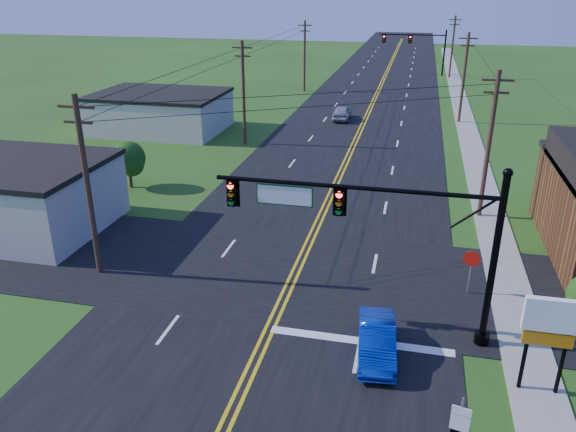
% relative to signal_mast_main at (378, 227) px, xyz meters
% --- Properties ---
extents(road_main, '(16.00, 220.00, 0.04)m').
position_rel_signal_mast_main_xyz_m(road_main, '(-4.34, 42.00, -4.73)').
color(road_main, black).
rests_on(road_main, ground).
extents(road_cross, '(70.00, 10.00, 0.04)m').
position_rel_signal_mast_main_xyz_m(road_cross, '(-4.34, 4.00, -4.73)').
color(road_cross, black).
rests_on(road_cross, ground).
extents(sidewalk, '(2.00, 160.00, 0.08)m').
position_rel_signal_mast_main_xyz_m(sidewalk, '(6.16, 32.00, -4.71)').
color(sidewalk, gray).
rests_on(sidewalk, ground).
extents(signal_mast_main, '(11.30, 0.60, 7.48)m').
position_rel_signal_mast_main_xyz_m(signal_mast_main, '(0.00, 0.00, 0.00)').
color(signal_mast_main, black).
rests_on(signal_mast_main, ground).
extents(signal_mast_far, '(10.98, 0.60, 7.48)m').
position_rel_signal_mast_main_xyz_m(signal_mast_far, '(0.10, 72.00, -0.20)').
color(signal_mast_far, black).
rests_on(signal_mast_far, ground).
extents(cream_bldg_near, '(10.20, 8.20, 4.10)m').
position_rel_signal_mast_main_xyz_m(cream_bldg_near, '(-21.34, 6.00, -2.69)').
color(cream_bldg_near, beige).
rests_on(cream_bldg_near, ground).
extents(cream_bldg_far, '(12.20, 9.20, 3.70)m').
position_rel_signal_mast_main_xyz_m(cream_bldg_far, '(-23.34, 30.00, -2.89)').
color(cream_bldg_far, beige).
rests_on(cream_bldg_far, ground).
extents(utility_pole_left_a, '(1.80, 0.28, 9.00)m').
position_rel_signal_mast_main_xyz_m(utility_pole_left_a, '(-13.84, 2.00, -0.03)').
color(utility_pole_left_a, '#382619').
rests_on(utility_pole_left_a, ground).
extents(utility_pole_left_b, '(1.80, 0.28, 9.00)m').
position_rel_signal_mast_main_xyz_m(utility_pole_left_b, '(-13.84, 27.00, -0.03)').
color(utility_pole_left_b, '#382619').
rests_on(utility_pole_left_b, ground).
extents(utility_pole_left_c, '(1.80, 0.28, 9.00)m').
position_rel_signal_mast_main_xyz_m(utility_pole_left_c, '(-13.84, 54.00, -0.03)').
color(utility_pole_left_c, '#382619').
rests_on(utility_pole_left_c, ground).
extents(utility_pole_right_a, '(1.80, 0.28, 9.00)m').
position_rel_signal_mast_main_xyz_m(utility_pole_right_a, '(5.46, 14.00, -0.03)').
color(utility_pole_right_a, '#382619').
rests_on(utility_pole_right_a, ground).
extents(utility_pole_right_b, '(1.80, 0.28, 9.00)m').
position_rel_signal_mast_main_xyz_m(utility_pole_right_b, '(5.46, 40.00, -0.03)').
color(utility_pole_right_b, '#382619').
rests_on(utility_pole_right_b, ground).
extents(utility_pole_right_c, '(1.80, 0.28, 9.00)m').
position_rel_signal_mast_main_xyz_m(utility_pole_right_c, '(5.46, 70.00, -0.03)').
color(utility_pole_right_c, '#382619').
rests_on(utility_pole_right_c, ground).
extents(tree_left, '(2.40, 2.40, 3.37)m').
position_rel_signal_mast_main_xyz_m(tree_left, '(-18.34, 14.00, -2.59)').
color(tree_left, '#382619').
rests_on(tree_left, ground).
extents(blue_car, '(1.81, 4.16, 1.33)m').
position_rel_signal_mast_main_xyz_m(blue_car, '(0.35, -1.76, -4.08)').
color(blue_car, '#062496').
rests_on(blue_car, ground).
extents(distant_car, '(1.84, 4.38, 1.48)m').
position_rel_signal_mast_main_xyz_m(distant_car, '(-6.61, 38.40, -4.01)').
color(distant_car, '#B0B0B5').
rests_on(distant_car, ground).
extents(route_sign, '(0.58, 0.16, 2.34)m').
position_rel_signal_mast_main_xyz_m(route_sign, '(3.16, -6.44, -3.39)').
color(route_sign, slate).
rests_on(route_sign, ground).
extents(stop_sign, '(0.79, 0.23, 2.25)m').
position_rel_signal_mast_main_xyz_m(stop_sign, '(4.16, 3.98, -3.13)').
color(stop_sign, slate).
rests_on(stop_sign, ground).
extents(pylon_sign, '(1.86, 0.28, 3.82)m').
position_rel_signal_mast_main_xyz_m(pylon_sign, '(6.16, -2.56, -1.96)').
color(pylon_sign, black).
rests_on(pylon_sign, ground).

